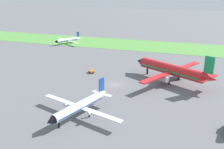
# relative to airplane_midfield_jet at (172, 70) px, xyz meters

# --- Properties ---
(ground_plane) EXTENTS (600.00, 600.00, 0.00)m
(ground_plane) POSITION_rel_airplane_midfield_jet_xyz_m (-17.51, -9.00, -4.10)
(ground_plane) COLOR slate
(grass_taxiway_strip) EXTENTS (360.00, 28.00, 0.08)m
(grass_taxiway_strip) POSITION_rel_airplane_midfield_jet_xyz_m (-17.51, 52.41, -4.06)
(grass_taxiway_strip) COLOR #549342
(grass_taxiway_strip) RESTS_ON ground_plane
(airplane_midfield_jet) EXTENTS (29.27, 29.32, 11.38)m
(airplane_midfield_jet) POSITION_rel_airplane_midfield_jet_xyz_m (0.00, 0.00, 0.00)
(airplane_midfield_jet) COLOR red
(airplane_midfield_jet) RESTS_ON ground_plane
(airplane_foreground_turboprop) EXTENTS (24.43, 21.12, 7.55)m
(airplane_foreground_turboprop) POSITION_rel_airplane_midfield_jet_xyz_m (-19.35, -32.31, -1.34)
(airplane_foreground_turboprop) COLOR silver
(airplane_foreground_turboprop) RESTS_ON ground_plane
(airplane_taxiing_turboprop) EXTENTS (18.15, 15.83, 6.08)m
(airplane_taxiing_turboprop) POSITION_rel_airplane_midfield_jet_xyz_m (-62.48, 43.84, -1.88)
(airplane_taxiing_turboprop) COLOR white
(airplane_taxiing_turboprop) RESTS_ON ground_plane
(baggage_cart_by_runway) EXTENTS (2.80, 2.95, 0.90)m
(baggage_cart_by_runway) POSITION_rel_airplane_midfield_jet_xyz_m (-29.76, -0.09, -3.53)
(baggage_cart_by_runway) COLOR orange
(baggage_cart_by_runway) RESTS_ON ground_plane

